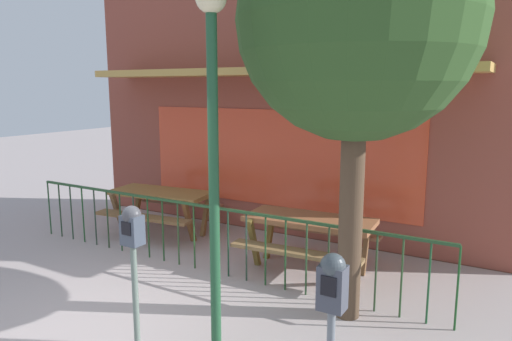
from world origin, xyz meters
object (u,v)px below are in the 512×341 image
picnic_table_left (161,200)px  picnic_table_right (309,229)px  parking_meter_far (332,302)px  street_lamp (213,116)px  parking_meter_near (133,244)px  street_tree (358,21)px

picnic_table_left → picnic_table_right: 2.98m
picnic_table_left → parking_meter_far: bearing=-36.7°
picnic_table_right → parking_meter_far: size_ratio=1.26×
street_lamp → parking_meter_near: bearing=-126.3°
parking_meter_near → street_lamp: (0.45, 0.62, 1.12)m
parking_meter_near → parking_meter_far: parking_meter_near is taller
picnic_table_right → street_tree: street_tree is taller
street_tree → picnic_table_right: bearing=132.3°
picnic_table_left → street_lamp: 4.37m
picnic_table_left → parking_meter_near: parking_meter_near is taller
picnic_table_left → parking_meter_far: (4.50, -3.36, 0.55)m
parking_meter_far → parking_meter_near: bearing=177.0°
street_tree → parking_meter_near: bearing=-124.3°
parking_meter_far → street_tree: (-0.58, 2.06, 2.09)m
picnic_table_left → parking_meter_near: 4.20m
picnic_table_left → street_tree: street_tree is taller
parking_meter_far → street_tree: size_ratio=0.33×
parking_meter_far → street_lamp: street_lamp is taller
picnic_table_left → picnic_table_right: bearing=-4.8°
street_lamp → parking_meter_far: bearing=-26.0°
parking_meter_near → street_tree: street_tree is taller
parking_meter_near → street_lamp: bearing=53.7°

